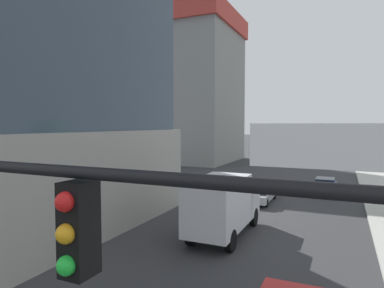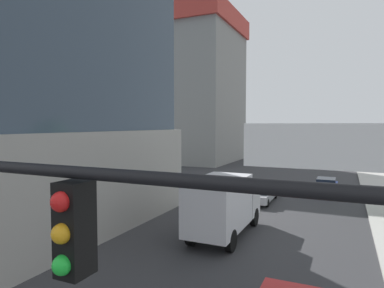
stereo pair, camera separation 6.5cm
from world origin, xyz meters
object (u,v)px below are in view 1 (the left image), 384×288
(construction_building, at_px, (195,80))
(car_blue, at_px, (325,186))
(box_truck, at_px, (224,203))
(car_silver, at_px, (261,194))

(construction_building, xyz_separation_m, car_blue, (21.19, -20.07, -12.63))
(construction_building, height_order, box_truck, construction_building)
(construction_building, height_order, car_blue, construction_building)
(construction_building, bearing_deg, car_silver, -56.60)
(car_silver, bearing_deg, box_truck, -90.00)
(car_blue, distance_m, box_truck, 14.95)
(construction_building, xyz_separation_m, box_truck, (16.75, -34.30, -11.49))
(construction_building, relative_size, car_silver, 7.19)
(construction_building, height_order, car_silver, construction_building)
(construction_building, bearing_deg, box_truck, -63.98)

